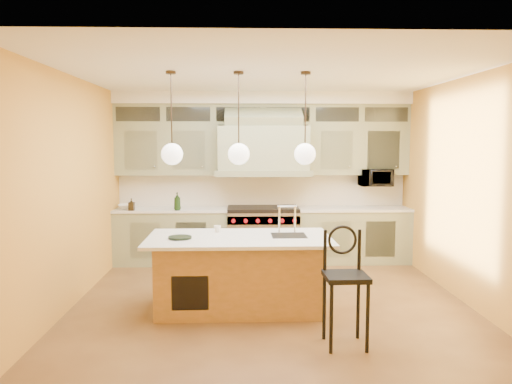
{
  "coord_description": "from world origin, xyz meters",
  "views": [
    {
      "loc": [
        -0.38,
        -6.27,
        2.07
      ],
      "look_at": [
        -0.16,
        0.7,
        1.36
      ],
      "focal_mm": 35.0,
      "sensor_mm": 36.0,
      "label": 1
    }
  ],
  "objects_px": {
    "range": "(263,234)",
    "counter_stool": "(345,278)",
    "kitchen_island": "(240,272)",
    "microwave": "(375,178)"
  },
  "relations": [
    {
      "from": "range",
      "to": "counter_stool",
      "type": "xyz_separation_m",
      "value": [
        0.68,
        -3.51,
        0.21
      ]
    },
    {
      "from": "kitchen_island",
      "to": "microwave",
      "type": "height_order",
      "value": "microwave"
    },
    {
      "from": "kitchen_island",
      "to": "microwave",
      "type": "relative_size",
      "value": 4.12
    },
    {
      "from": "microwave",
      "to": "counter_stool",
      "type": "bearing_deg",
      "value": -109.41
    },
    {
      "from": "kitchen_island",
      "to": "microwave",
      "type": "xyz_separation_m",
      "value": [
        2.34,
        2.5,
        0.98
      ]
    },
    {
      "from": "range",
      "to": "kitchen_island",
      "type": "height_order",
      "value": "kitchen_island"
    },
    {
      "from": "kitchen_island",
      "to": "counter_stool",
      "type": "relative_size",
      "value": 1.84
    },
    {
      "from": "range",
      "to": "counter_stool",
      "type": "bearing_deg",
      "value": -79.11
    },
    {
      "from": "microwave",
      "to": "kitchen_island",
      "type": "bearing_deg",
      "value": -133.14
    },
    {
      "from": "range",
      "to": "counter_stool",
      "type": "height_order",
      "value": "counter_stool"
    }
  ]
}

